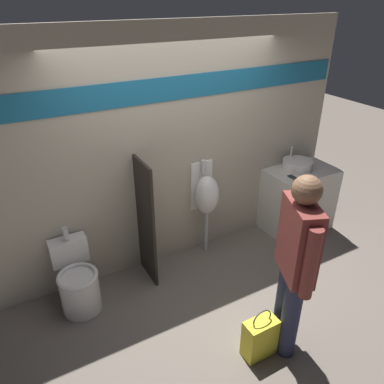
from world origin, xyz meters
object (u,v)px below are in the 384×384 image
at_px(cell_phone, 293,177).
at_px(person_in_vest, 295,262).
at_px(urinal_near_counter, 206,195).
at_px(sink_basin, 297,165).
at_px(shopping_bag, 260,337).
at_px(toilet, 78,283).

distance_m(cell_phone, person_in_vest, 1.81).
height_order(urinal_near_counter, person_in_vest, person_in_vest).
relative_size(sink_basin, shopping_bag, 0.73).
height_order(toilet, shopping_bag, toilet).
distance_m(sink_basin, urinal_near_counter, 1.33).
height_order(cell_phone, urinal_near_counter, urinal_near_counter).
relative_size(cell_phone, person_in_vest, 0.08).
distance_m(toilet, person_in_vest, 2.18).
xyz_separation_m(cell_phone, toilet, (-2.73, 0.08, -0.59)).
bearing_deg(shopping_bag, urinal_near_counter, 76.51).
bearing_deg(toilet, urinal_near_counter, 6.64).
bearing_deg(shopping_bag, toilet, 132.22).
bearing_deg(toilet, person_in_vest, -43.01).
xyz_separation_m(urinal_near_counter, person_in_vest, (-0.12, -1.60, 0.17)).
height_order(sink_basin, shopping_bag, sink_basin).
height_order(cell_phone, person_in_vest, person_in_vest).
bearing_deg(toilet, cell_phone, -1.60).
relative_size(cell_phone, toilet, 0.17).
distance_m(toilet, shopping_bag, 1.87).
height_order(sink_basin, toilet, sink_basin).
height_order(cell_phone, toilet, cell_phone).
bearing_deg(person_in_vest, toilet, 69.97).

